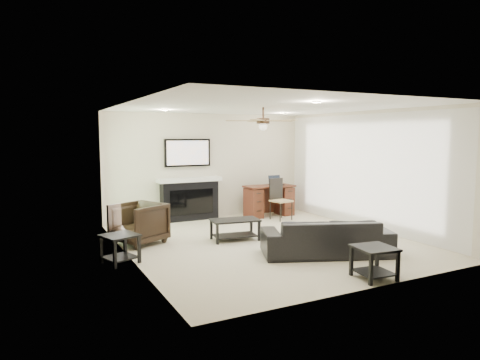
{
  "coord_description": "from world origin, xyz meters",
  "views": [
    {
      "loc": [
        -3.98,
        -6.78,
        1.99
      ],
      "look_at": [
        -0.42,
        0.21,
        1.16
      ],
      "focal_mm": 32.0,
      "sensor_mm": 36.0,
      "label": 1
    }
  ],
  "objects": [
    {
      "name": "desk_chair",
      "position": [
        1.39,
        1.64,
        0.48
      ],
      "size": [
        0.48,
        0.5,
        0.97
      ],
      "primitive_type": "cube",
      "rotation": [
        0.0,
        0.0,
        0.15
      ],
      "color": "black",
      "rests_on": "ground"
    },
    {
      "name": "end_table_near",
      "position": [
        0.3,
        -2.47,
        0.23
      ],
      "size": [
        0.58,
        0.58,
        0.45
      ],
      "primitive_type": "cube",
      "rotation": [
        0.0,
        0.0,
        -0.12
      ],
      "color": "black",
      "rests_on": "ground"
    },
    {
      "name": "armchair",
      "position": [
        -2.15,
        0.93,
        0.38
      ],
      "size": [
        1.11,
        1.1,
        0.76
      ],
      "primitive_type": "imported",
      "rotation": [
        0.0,
        0.0,
        -1.12
      ],
      "color": "black",
      "rests_on": "ground"
    },
    {
      "name": "sofa",
      "position": [
        0.45,
        -1.22,
        0.31
      ],
      "size": [
        2.26,
        1.55,
        0.61
      ],
      "primitive_type": "imported",
      "rotation": [
        0.0,
        0.0,
        2.76
      ],
      "color": "black",
      "rests_on": "ground"
    },
    {
      "name": "fireplace_unit",
      "position": [
        -0.53,
        2.58,
        0.95
      ],
      "size": [
        1.52,
        0.34,
        1.91
      ],
      "primitive_type": "cube",
      "color": "black",
      "rests_on": "ground"
    },
    {
      "name": "desk",
      "position": [
        1.39,
        2.19,
        0.38
      ],
      "size": [
        1.22,
        0.56,
        0.76
      ],
      "primitive_type": "cube",
      "color": "#3D200F",
      "rests_on": "ground"
    },
    {
      "name": "laptop",
      "position": [
        1.59,
        2.17,
        0.88
      ],
      "size": [
        0.33,
        0.24,
        0.23
      ],
      "primitive_type": "cube",
      "color": "black",
      "rests_on": "desk"
    },
    {
      "name": "coffee_table",
      "position": [
        -0.45,
        0.38,
        0.2
      ],
      "size": [
        0.96,
        0.62,
        0.4
      ],
      "primitive_type": "cube",
      "rotation": [
        0.0,
        0.0,
        -0.14
      ],
      "color": "black",
      "rests_on": "ground"
    },
    {
      "name": "room_shell",
      "position": [
        0.19,
        0.08,
        1.68
      ],
      "size": [
        5.5,
        5.54,
        2.52
      ],
      "color": "beige",
      "rests_on": "ground"
    },
    {
      "name": "end_table_left",
      "position": [
        -2.7,
        -0.12,
        0.23
      ],
      "size": [
        0.63,
        0.63,
        0.45
      ],
      "primitive_type": "cube",
      "rotation": [
        0.0,
        0.0,
        0.32
      ],
      "color": "black",
      "rests_on": "ground"
    }
  ]
}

